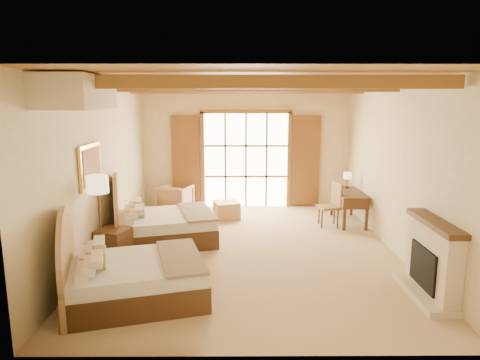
{
  "coord_description": "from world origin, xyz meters",
  "views": [
    {
      "loc": [
        -0.23,
        -7.88,
        2.85
      ],
      "look_at": [
        -0.18,
        0.2,
        1.33
      ],
      "focal_mm": 32.0,
      "sensor_mm": 36.0,
      "label": 1
    }
  ],
  "objects_px": {
    "bed_near": "(126,275)",
    "desk": "(348,206)",
    "bed_far": "(157,224)",
    "armchair": "(175,199)",
    "nightstand": "(114,246)"
  },
  "relations": [
    {
      "from": "bed_near",
      "to": "desk",
      "type": "height_order",
      "value": "bed_near"
    },
    {
      "from": "bed_far",
      "to": "armchair",
      "type": "relative_size",
      "value": 2.98
    },
    {
      "from": "bed_far",
      "to": "desk",
      "type": "relative_size",
      "value": 1.67
    },
    {
      "from": "nightstand",
      "to": "desk",
      "type": "relative_size",
      "value": 0.44
    },
    {
      "from": "nightstand",
      "to": "bed_far",
      "type": "bearing_deg",
      "value": 79.38
    },
    {
      "from": "bed_far",
      "to": "nightstand",
      "type": "distance_m",
      "value": 1.22
    },
    {
      "from": "bed_near",
      "to": "bed_far",
      "type": "distance_m",
      "value": 2.55
    },
    {
      "from": "bed_near",
      "to": "bed_far",
      "type": "relative_size",
      "value": 0.99
    },
    {
      "from": "bed_near",
      "to": "desk",
      "type": "xyz_separation_m",
      "value": [
        4.22,
        3.97,
        0.01
      ]
    },
    {
      "from": "bed_near",
      "to": "armchair",
      "type": "xyz_separation_m",
      "value": [
        0.01,
        4.95,
        -0.03
      ]
    },
    {
      "from": "bed_far",
      "to": "desk",
      "type": "height_order",
      "value": "bed_far"
    },
    {
      "from": "bed_near",
      "to": "desk",
      "type": "relative_size",
      "value": 1.65
    },
    {
      "from": "armchair",
      "to": "desk",
      "type": "distance_m",
      "value": 4.32
    },
    {
      "from": "bed_near",
      "to": "bed_far",
      "type": "bearing_deg",
      "value": 74.85
    },
    {
      "from": "nightstand",
      "to": "armchair",
      "type": "bearing_deg",
      "value": 98.01
    }
  ]
}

